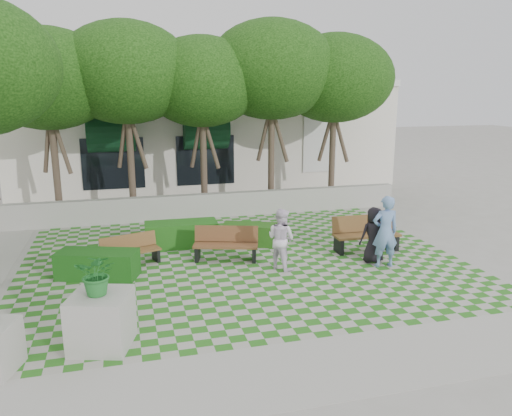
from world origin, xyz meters
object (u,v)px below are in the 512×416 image
object	(u,v)px
bench_west	(130,251)
person_dark	(374,235)
hedge_west	(98,264)
person_blue	(385,232)
hedge_midleft	(181,234)
bench_mid	(226,244)
hedge_midright	(253,234)
planter_front	(100,309)
bench_east	(366,234)
person_white	(281,239)

from	to	relation	value
bench_west	person_dark	xyz separation A→B (m)	(6.54, -1.52, 0.39)
hedge_west	person_blue	world-z (taller)	person_blue
person_blue	hedge_midleft	bearing A→B (deg)	-26.86
person_dark	bench_mid	bearing A→B (deg)	-15.19
bench_west	hedge_midright	bearing A→B (deg)	-3.48
bench_mid	person_blue	world-z (taller)	person_blue
bench_mid	person_dark	distance (m)	4.13
hedge_west	bench_mid	bearing A→B (deg)	7.77
hedge_west	planter_front	distance (m)	3.73
bench_east	person_blue	bearing A→B (deg)	-94.88
planter_front	bench_east	bearing A→B (deg)	27.85
bench_mid	hedge_west	world-z (taller)	bench_mid
bench_mid	person_blue	xyz separation A→B (m)	(4.04, -1.65, 0.53)
bench_east	hedge_west	world-z (taller)	bench_east
hedge_midright	person_blue	world-z (taller)	person_blue
hedge_midleft	person_white	bearing A→B (deg)	-48.64
person_blue	planter_front	bearing A→B (deg)	24.80
bench_east	bench_mid	xyz separation A→B (m)	(-4.21, 0.24, -0.04)
planter_front	person_dark	bearing A→B (deg)	22.24
hedge_midleft	hedge_west	xyz separation A→B (m)	(-2.39, -2.07, -0.03)
bench_mid	hedge_midright	world-z (taller)	bench_mid
person_blue	person_dark	world-z (taller)	person_blue
bench_east	person_white	world-z (taller)	person_white
bench_mid	bench_east	bearing A→B (deg)	13.85
planter_front	person_blue	world-z (taller)	person_blue
bench_mid	hedge_west	xyz separation A→B (m)	(-3.45, -0.47, -0.11)
person_blue	person_dark	size ratio (longest dim) A/B	1.26
bench_west	person_dark	world-z (taller)	person_dark
hedge_west	bench_west	bearing A→B (deg)	41.76
hedge_midright	hedge_west	bearing A→B (deg)	-159.90
bench_mid	person_dark	bearing A→B (deg)	-0.51
hedge_midleft	hedge_midright	bearing A→B (deg)	-10.71
person_dark	hedge_midleft	bearing A→B (deg)	-27.29
hedge_west	person_white	distance (m)	4.79
planter_front	hedge_midright	bearing A→B (deg)	51.06
hedge_midleft	bench_east	bearing A→B (deg)	-19.27
bench_east	hedge_midleft	size ratio (longest dim) A/B	0.92
hedge_midleft	person_white	xyz separation A→B (m)	(2.35, -2.67, 0.45)
bench_mid	person_dark	world-z (taller)	person_dark
bench_mid	planter_front	size ratio (longest dim) A/B	1.02
bench_east	planter_front	world-z (taller)	planter_front
hedge_west	planter_front	xyz separation A→B (m)	(0.21, -3.71, 0.40)
bench_east	person_white	bearing A→B (deg)	-162.21
person_dark	bench_west	bearing A→B (deg)	-10.66
hedge_midright	hedge_west	world-z (taller)	hedge_west
bench_mid	hedge_midleft	distance (m)	1.92
bench_west	planter_front	bearing A→B (deg)	-115.41
hedge_midright	hedge_midleft	size ratio (longest dim) A/B	0.84
bench_mid	hedge_midleft	xyz separation A→B (m)	(-1.06, 1.60, -0.07)
hedge_west	person_blue	xyz separation A→B (m)	(7.49, -1.18, 0.63)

